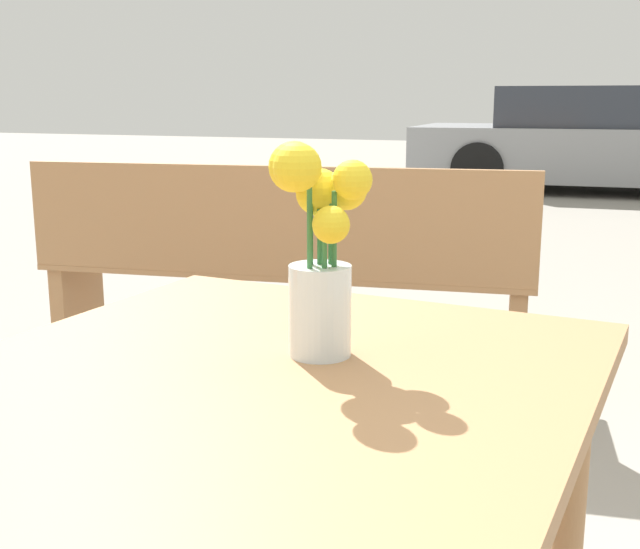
% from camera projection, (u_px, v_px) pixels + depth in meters
% --- Properties ---
extents(table_front, '(0.87, 1.03, 0.74)m').
position_uv_depth(table_front, '(239.00, 463.00, 0.99)').
color(table_front, '#9E7047').
rests_on(table_front, ground_plane).
extents(flower_vase, '(0.14, 0.14, 0.29)m').
position_uv_depth(flower_vase, '(319.00, 251.00, 1.05)').
color(flower_vase, silver).
rests_on(flower_vase, table_front).
extents(bench_near, '(1.92, 0.63, 0.85)m').
position_uv_depth(bench_near, '(277.00, 265.00, 3.00)').
color(bench_near, '#9E7047').
rests_on(bench_near, ground_plane).
extents(parked_car, '(4.44, 2.17, 1.22)m').
position_uv_depth(parked_car, '(602.00, 141.00, 9.55)').
color(parked_car, gray).
rests_on(parked_car, ground_plane).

